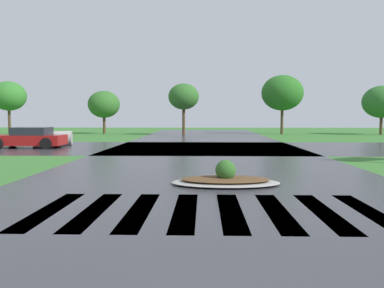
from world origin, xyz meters
TOP-DOWN VIEW (x-y plane):
  - asphalt_roadway at (0.00, 10.00)m, footprint 10.97×80.00m
  - asphalt_cross_road at (0.00, 20.68)m, footprint 90.00×9.88m
  - crosswalk_stripes at (0.00, 5.03)m, footprint 6.75×3.30m
  - median_island at (0.51, 8.09)m, footprint 2.95×1.65m
  - car_silver_hatch at (-10.23, 20.32)m, footprint 4.05×2.03m
  - drainage_pipe_stack at (-9.56, 22.22)m, footprint 2.44×1.36m
  - background_treeline at (0.85, 37.71)m, footprint 40.92×5.83m

SIDE VIEW (x-z plane):
  - asphalt_roadway at x=0.00m, z-range 0.00..0.01m
  - asphalt_cross_road at x=0.00m, z-range 0.00..0.01m
  - crosswalk_stripes at x=0.00m, z-range 0.00..0.01m
  - median_island at x=0.51m, z-range -0.20..0.48m
  - drainage_pipe_stack at x=-9.56m, z-range 0.00..0.91m
  - car_silver_hatch at x=-10.23m, z-range -0.03..1.17m
  - background_treeline at x=0.85m, z-range 0.69..6.62m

